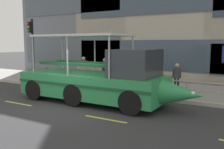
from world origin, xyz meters
TOP-DOWN VIEW (x-y plane):
  - ground_plane at (0.00, 0.00)m, footprint 120.00×120.00m
  - sidewalk at (0.00, 5.60)m, footprint 32.00×4.80m
  - curb_edge at (0.00, 3.11)m, footprint 32.00×0.18m
  - lane_centreline at (-0.00, -0.85)m, footprint 25.80×0.12m
  - curb_guardrail at (0.10, 3.45)m, footprint 12.52×0.09m
  - traffic_light_pole at (-6.28, 3.60)m, footprint 0.24×0.46m
  - leaned_bicycle at (-4.93, 3.79)m, footprint 1.74×0.46m
  - duck_tour_boat at (0.87, 1.19)m, footprint 8.79×2.50m
  - pedestrian_near_bow at (3.40, 4.61)m, footprint 0.41×0.27m
  - pedestrian_mid_left at (1.49, 4.71)m, footprint 0.34×0.39m
  - pedestrian_mid_right at (-1.08, 4.62)m, footprint 0.25×0.48m
  - pedestrian_near_stern at (-2.80, 4.73)m, footprint 0.34×0.42m

SIDE VIEW (x-z plane):
  - ground_plane at x=0.00m, z-range 0.00..0.00m
  - lane_centreline at x=0.00m, z-range 0.00..0.01m
  - sidewalk at x=0.00m, z-range 0.00..0.18m
  - curb_edge at x=0.00m, z-range 0.00..0.18m
  - leaned_bicycle at x=-4.93m, z-range 0.08..1.04m
  - curb_guardrail at x=0.10m, z-range 0.33..1.17m
  - duck_tour_boat at x=0.87m, z-range -0.53..2.66m
  - pedestrian_near_bow at x=3.40m, z-range 0.34..1.89m
  - pedestrian_mid_left at x=1.49m, z-range 0.35..2.01m
  - pedestrian_mid_right at x=-1.08m, z-range 0.35..2.04m
  - pedestrian_near_stern at x=-2.80m, z-range 0.36..2.08m
  - traffic_light_pole at x=-6.28m, z-range 0.62..4.83m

